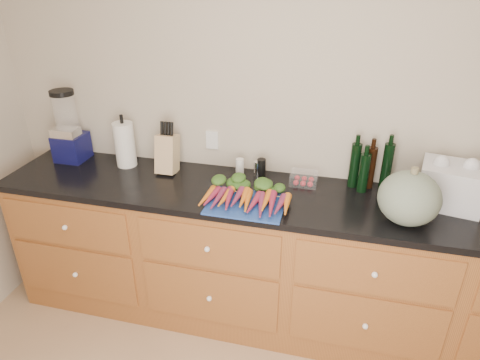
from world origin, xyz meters
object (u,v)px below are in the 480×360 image
(paper_towel, at_px, (125,145))
(tomato_box, at_px, (304,178))
(squash, at_px, (409,198))
(blender_appliance, at_px, (68,130))
(knife_block, at_px, (167,154))
(cutting_board, at_px, (246,204))
(carrots, at_px, (248,196))

(paper_towel, distance_m, tomato_box, 1.17)
(paper_towel, height_order, tomato_box, paper_towel)
(squash, distance_m, tomato_box, 0.64)
(blender_appliance, relative_size, tomato_box, 2.97)
(paper_towel, distance_m, knife_block, 0.30)
(cutting_board, bearing_deg, blender_appliance, 166.18)
(carrots, relative_size, paper_towel, 1.70)
(cutting_board, xyz_separation_m, knife_block, (-0.59, 0.30, 0.12))
(blender_appliance, bearing_deg, squash, -7.59)
(paper_towel, relative_size, tomato_box, 1.82)
(tomato_box, bearing_deg, cutting_board, -130.38)
(cutting_board, height_order, squash, squash)
(blender_appliance, xyz_separation_m, tomato_box, (1.57, 0.01, -0.17))
(squash, bearing_deg, carrots, 179.65)
(knife_block, bearing_deg, tomato_box, 1.98)
(squash, xyz_separation_m, knife_block, (-1.43, 0.27, -0.02))
(cutting_board, xyz_separation_m, carrots, (-0.00, 0.04, 0.03))
(squash, bearing_deg, tomato_box, 152.05)
(squash, bearing_deg, cutting_board, -177.71)
(carrots, xyz_separation_m, blender_appliance, (-1.29, 0.28, 0.17))
(carrots, relative_size, blender_appliance, 1.04)
(tomato_box, bearing_deg, paper_towel, -179.51)
(squash, xyz_separation_m, tomato_box, (-0.56, 0.30, -0.10))
(squash, bearing_deg, blender_appliance, 172.41)
(blender_appliance, height_order, knife_block, blender_appliance)
(squash, distance_m, blender_appliance, 2.15)
(blender_appliance, xyz_separation_m, knife_block, (0.70, -0.02, -0.09))
(squash, height_order, tomato_box, squash)
(carrots, distance_m, paper_towel, 0.94)
(squash, relative_size, knife_block, 1.28)
(paper_towel, relative_size, knife_block, 1.21)
(carrots, distance_m, tomato_box, 0.40)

